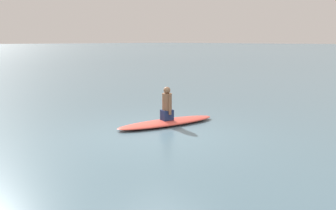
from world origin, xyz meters
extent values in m
plane|color=slate|center=(0.00, 0.00, 0.00)|extent=(400.00, 400.00, 0.00)
ellipsoid|color=#D84C3F|center=(0.87, 0.51, 0.07)|extent=(3.03, 1.40, 0.14)
cube|color=navy|center=(0.87, 0.51, 0.28)|extent=(0.35, 0.31, 0.28)
cylinder|color=brown|center=(0.87, 0.51, 0.64)|extent=(0.32, 0.32, 0.47)
sphere|color=brown|center=(0.87, 0.51, 0.96)|extent=(0.19, 0.19, 0.19)
cylinder|color=brown|center=(0.91, 0.67, 0.58)|extent=(0.09, 0.09, 0.52)
cylinder|color=brown|center=(0.83, 0.36, 0.58)|extent=(0.09, 0.09, 0.52)
camera|label=1|loc=(-5.74, -6.04, 2.30)|focal=37.33mm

